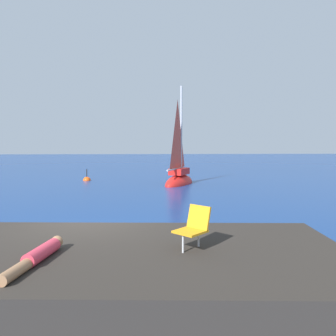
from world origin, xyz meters
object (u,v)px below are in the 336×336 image
beach_chair (194,225)px  person_sunbather (38,255)px  sailboat_near (179,178)px  marker_buoy (87,180)px

beach_chair → person_sunbather: bearing=-32.6°
sailboat_near → beach_chair: bearing=-157.6°
person_sunbather → beach_chair: beach_chair is taller
sailboat_near → marker_buoy: sailboat_near is taller
sailboat_near → person_sunbather: sailboat_near is taller
marker_buoy → sailboat_near: bearing=-21.3°
beach_chair → marker_buoy: beach_chair is taller
beach_chair → marker_buoy: bearing=-117.3°
beach_chair → marker_buoy: size_ratio=0.71×
sailboat_near → marker_buoy: size_ratio=6.38×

